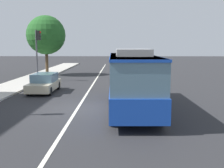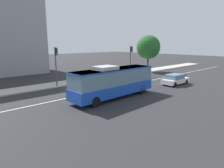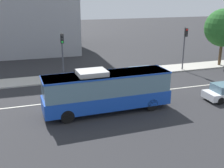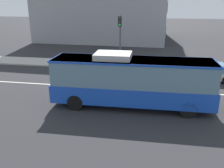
# 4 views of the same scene
# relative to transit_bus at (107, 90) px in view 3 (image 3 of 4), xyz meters

# --- Properties ---
(ground_plane) EXTENTS (160.00, 160.00, 0.00)m
(ground_plane) POSITION_rel_transit_bus_xyz_m (-0.04, 3.14, -1.81)
(ground_plane) COLOR #28282B
(sidewalk_kerb) EXTENTS (80.00, 3.12, 0.14)m
(sidewalk_kerb) POSITION_rel_transit_bus_xyz_m (-0.04, 10.05, -1.74)
(sidewalk_kerb) COLOR #B2ADA3
(sidewalk_kerb) RESTS_ON ground_plane
(lane_centre_line) EXTENTS (76.00, 0.16, 0.01)m
(lane_centre_line) POSITION_rel_transit_bus_xyz_m (-0.04, 3.14, -1.80)
(lane_centre_line) COLOR silver
(lane_centre_line) RESTS_ON ground_plane
(transit_bus) EXTENTS (10.04, 2.68, 3.46)m
(transit_bus) POSITION_rel_transit_bus_xyz_m (0.00, 0.00, 0.00)
(transit_bus) COLOR #1947B7
(transit_bus) RESTS_ON ground_plane
(sedan_beige) EXTENTS (4.51, 1.84, 1.46)m
(sedan_beige) POSITION_rel_transit_bus_xyz_m (5.76, 6.58, -1.09)
(sedan_beige) COLOR #C6B793
(sedan_beige) RESTS_ON ground_plane
(traffic_light_near_corner) EXTENTS (0.33, 0.62, 5.20)m
(traffic_light_near_corner) POSITION_rel_transit_bus_xyz_m (-2.01, 8.73, 1.75)
(traffic_light_near_corner) COLOR #47474C
(traffic_light_near_corner) RESTS_ON ground_plane
(traffic_light_mid_block) EXTENTS (0.34, 0.62, 5.20)m
(traffic_light_mid_block) POSITION_rel_transit_bus_xyz_m (12.52, 8.92, 1.75)
(traffic_light_mid_block) COLOR #47474C
(traffic_light_mid_block) RESTS_ON ground_plane
(street_tree_kerbside_left) EXTENTS (4.73, 4.73, 7.28)m
(street_tree_kerbside_left) POSITION_rel_transit_bus_xyz_m (18.34, 9.53, 3.09)
(street_tree_kerbside_left) COLOR #4C3823
(street_tree_kerbside_left) RESTS_ON ground_plane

